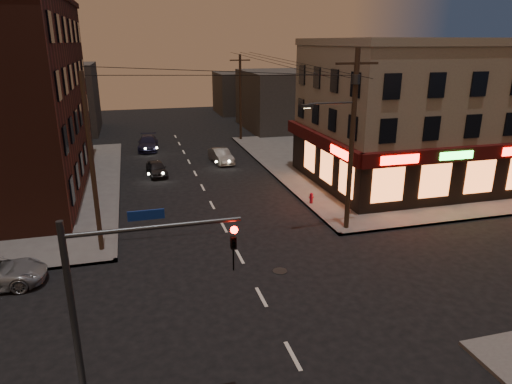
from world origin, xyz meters
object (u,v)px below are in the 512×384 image
object	(u,v)px
sedan_mid	(221,156)
sedan_far	(148,143)
sedan_near	(157,168)
fire_hydrant	(311,197)

from	to	relation	value
sedan_mid	sedan_far	bearing A→B (deg)	123.30
sedan_near	fire_hydrant	world-z (taller)	sedan_near
fire_hydrant	sedan_far	bearing A→B (deg)	116.25
sedan_far	fire_hydrant	xyz separation A→B (m)	(9.72, -19.72, -0.14)
sedan_mid	fire_hydrant	distance (m)	13.08
sedan_near	sedan_mid	size ratio (longest dim) A/B	0.90
sedan_mid	fire_hydrant	xyz separation A→B (m)	(3.64, -12.56, -0.10)
sedan_mid	sedan_far	size ratio (longest dim) A/B	0.84
sedan_near	fire_hydrant	bearing A→B (deg)	-52.27
sedan_near	sedan_mid	xyz separation A→B (m)	(5.86, 2.58, 0.04)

